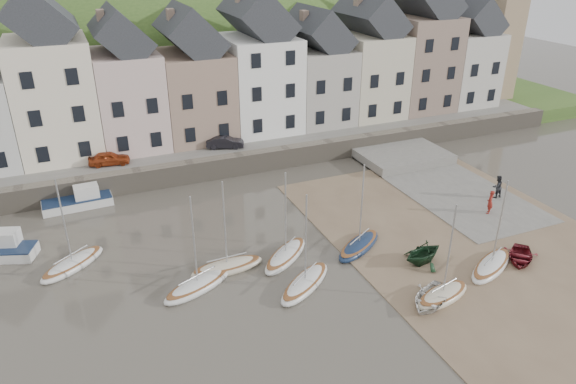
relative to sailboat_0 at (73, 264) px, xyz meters
name	(u,v)px	position (x,y,z in m)	size (l,w,h in m)	color
ground	(326,274)	(14.35, -6.94, -0.26)	(160.00, 160.00, 0.00)	#464137
quay_land	(197,118)	(14.35, 25.06, 0.49)	(90.00, 30.00, 1.50)	#395622
quay_street	(227,144)	(14.35, 13.56, 1.29)	(70.00, 7.00, 0.10)	slate
seawall	(239,164)	(14.35, 10.06, 0.64)	(70.00, 1.20, 1.80)	slate
beach	(468,238)	(25.35, -6.94, -0.23)	(18.00, 26.00, 0.06)	brown
slipway	(442,184)	(29.35, 1.06, -0.20)	(8.00, 18.00, 0.12)	slate
hillside	(135,182)	(9.35, 53.06, -18.25)	(134.40, 84.00, 84.00)	#395622
townhouse_terrace	(231,73)	(16.11, 17.06, 7.06)	(61.05, 8.00, 13.93)	silver
church_spire	(505,14)	(48.90, 17.06, 10.79)	(4.00, 4.00, 18.00)	#997F60
sailboat_0	(73,264)	(0.00, 0.00, 0.00)	(4.67, 4.09, 6.32)	silver
sailboat_1	(198,285)	(6.69, -5.32, 0.00)	(5.00, 3.35, 6.32)	silver
sailboat_2	(227,267)	(8.87, -4.12, 0.00)	(4.74, 1.67, 6.32)	beige
sailboat_3	(305,283)	(12.62, -7.60, 0.00)	(4.91, 4.14, 6.32)	silver
sailboat_4	(286,255)	(12.73, -4.34, 0.00)	(4.68, 4.24, 6.32)	silver
sailboat_5	(359,245)	(17.72, -5.13, 0.00)	(4.82, 3.77, 6.32)	#152644
sailboat_6	(491,265)	(24.14, -10.48, 0.00)	(5.08, 3.53, 6.32)	silver
sailboat_7	(443,295)	(19.39, -11.77, 0.00)	(4.29, 2.44, 6.32)	beige
motorboat_2	(80,200)	(0.98, 8.67, 0.32)	(5.18, 1.97, 1.70)	silver
rowboat_white	(430,298)	(18.42, -11.91, 0.15)	(2.44, 3.42, 0.71)	silver
rowboat_green	(423,252)	(20.53, -8.27, 0.58)	(2.56, 2.96, 1.56)	#16321C
rowboat_red	(520,256)	(26.45, -10.53, 0.11)	(2.16, 3.02, 0.63)	maroon
person_red	(490,202)	(29.16, -4.66, 0.77)	(0.67, 0.44, 1.83)	maroon
person_dark	(497,187)	(31.59, -2.78, 0.79)	(0.90, 0.70, 1.86)	black
car_left	(109,158)	(3.79, 12.56, 1.91)	(1.34, 3.33, 1.14)	#9A3816
car_right	(225,142)	(13.90, 12.56, 1.89)	(1.17, 3.37, 1.11)	black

